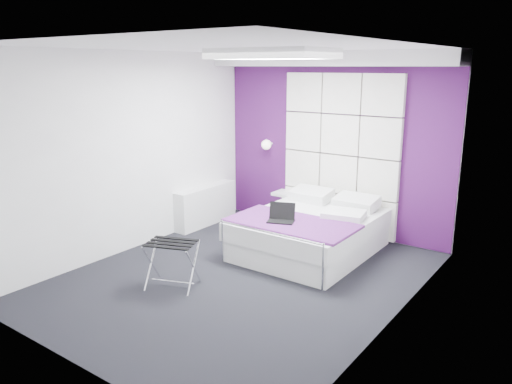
# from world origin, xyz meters

# --- Properties ---
(floor) EXTENTS (4.40, 4.40, 0.00)m
(floor) POSITION_xyz_m (0.00, 0.00, 0.00)
(floor) COLOR black
(floor) RESTS_ON ground
(ceiling) EXTENTS (4.40, 4.40, 0.00)m
(ceiling) POSITION_xyz_m (0.00, 0.00, 2.60)
(ceiling) COLOR white
(ceiling) RESTS_ON wall_back
(wall_back) EXTENTS (3.60, 0.00, 3.60)m
(wall_back) POSITION_xyz_m (0.00, 2.20, 1.30)
(wall_back) COLOR white
(wall_back) RESTS_ON floor
(wall_left) EXTENTS (0.00, 4.40, 4.40)m
(wall_left) POSITION_xyz_m (-1.80, 0.00, 1.30)
(wall_left) COLOR white
(wall_left) RESTS_ON floor
(wall_right) EXTENTS (0.00, 4.40, 4.40)m
(wall_right) POSITION_xyz_m (1.80, 0.00, 1.30)
(wall_right) COLOR white
(wall_right) RESTS_ON floor
(accent_wall) EXTENTS (3.58, 0.02, 2.58)m
(accent_wall) POSITION_xyz_m (0.00, 2.19, 1.30)
(accent_wall) COLOR #43114B
(accent_wall) RESTS_ON wall_back
(soffit) EXTENTS (3.58, 0.50, 0.20)m
(soffit) POSITION_xyz_m (0.00, 1.95, 2.50)
(soffit) COLOR white
(soffit) RESTS_ON wall_back
(headboard) EXTENTS (1.80, 0.08, 2.30)m
(headboard) POSITION_xyz_m (0.15, 2.14, 1.17)
(headboard) COLOR silver
(headboard) RESTS_ON wall_back
(skylight) EXTENTS (1.36, 0.86, 0.12)m
(skylight) POSITION_xyz_m (0.00, 0.60, 2.55)
(skylight) COLOR white
(skylight) RESTS_ON ceiling
(wall_lamp) EXTENTS (0.15, 0.15, 0.15)m
(wall_lamp) POSITION_xyz_m (-1.05, 2.06, 1.22)
(wall_lamp) COLOR white
(wall_lamp) RESTS_ON wall_back
(radiator) EXTENTS (0.22, 1.20, 0.60)m
(radiator) POSITION_xyz_m (-1.69, 1.30, 0.30)
(radiator) COLOR white
(radiator) RESTS_ON floor
(bed) EXTENTS (1.58, 1.90, 0.67)m
(bed) POSITION_xyz_m (0.23, 1.19, 0.28)
(bed) COLOR white
(bed) RESTS_ON floor
(nightstand) EXTENTS (0.40, 0.31, 0.04)m
(nightstand) POSITION_xyz_m (-0.65, 2.02, 0.49)
(nightstand) COLOR white
(nightstand) RESTS_ON wall_back
(luggage_rack) EXTENTS (0.53, 0.39, 0.52)m
(luggage_rack) POSITION_xyz_m (-0.48, -0.64, 0.26)
(luggage_rack) COLOR silver
(luggage_rack) RESTS_ON floor
(laptop) EXTENTS (0.32, 0.23, 0.23)m
(laptop) POSITION_xyz_m (0.12, 0.69, 0.59)
(laptop) COLOR black
(laptop) RESTS_ON bed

